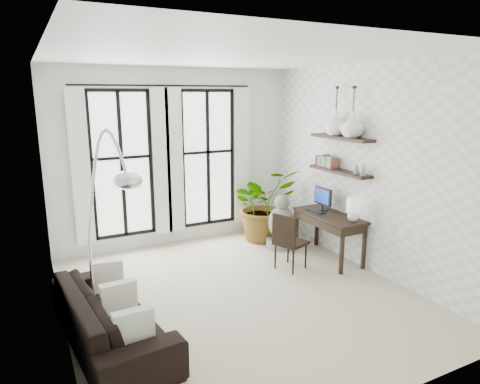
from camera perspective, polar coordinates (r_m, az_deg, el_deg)
floor at (r=6.16m, az=-0.21°, el=-13.49°), size 5.00×5.00×0.00m
ceiling at (r=5.53m, az=-0.24°, el=17.70°), size 5.00×5.00×0.00m
wall_left at (r=5.06m, az=-23.63°, el=-1.22°), size 0.00×5.00×5.00m
wall_right at (r=6.92m, az=16.66°, el=2.92°), size 0.00×5.00×5.00m
wall_back at (r=7.91m, az=-8.45°, el=4.52°), size 4.50×0.00×4.50m
windows at (r=7.79m, az=-9.66°, el=4.05°), size 3.26×0.13×2.65m
wall_shelves at (r=7.20m, az=12.99°, el=4.54°), size 0.25×1.30×0.60m
sofa at (r=5.18m, az=-16.86°, el=-15.51°), size 1.09×2.28×0.64m
throw_pillows at (r=5.12m, az=-15.86°, el=-13.58°), size 0.40×1.52×0.40m
plant at (r=8.13m, az=3.13°, el=-1.66°), size 1.31×1.15×1.38m
desk at (r=7.25m, az=12.03°, el=-3.44°), size 0.56×1.33×1.18m
desk_chair at (r=6.79m, az=6.41°, el=-6.19°), size 0.56×0.56×0.92m
arc_lamp at (r=4.99m, az=-17.42°, el=1.36°), size 0.74×0.86×2.38m
buddha at (r=7.81m, az=5.53°, el=-4.45°), size 0.54×0.54×0.98m
vase_a at (r=6.93m, az=14.76°, el=8.60°), size 0.37×0.37×0.38m
vase_b at (r=7.23m, az=12.64°, el=8.88°), size 0.37×0.37×0.38m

